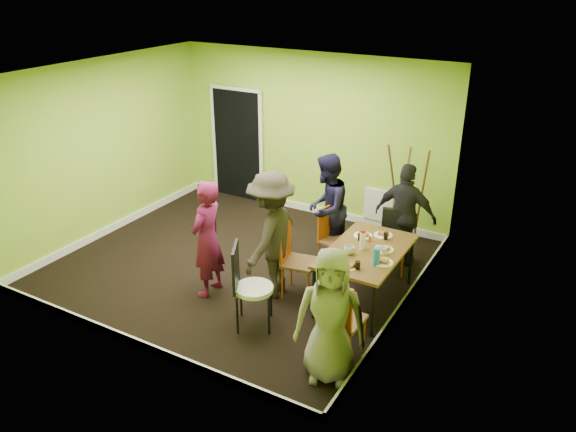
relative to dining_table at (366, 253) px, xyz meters
name	(u,v)px	position (x,y,z in m)	size (l,w,h in m)	color
ground	(240,264)	(-1.97, 0.00, -0.70)	(5.00, 5.00, 0.00)	black
room_walls	(238,201)	(-2.00, 0.05, 0.29)	(5.04, 4.54, 2.82)	#9BC232
dining_table	(366,253)	(0.00, 0.00, 0.00)	(0.90, 1.50, 0.75)	black
chair_left_far	(332,234)	(-0.78, 0.62, -0.18)	(0.47, 0.47, 0.92)	#C95612
chair_left_near	(294,255)	(-0.90, -0.30, -0.12)	(0.49, 0.49, 1.02)	#C95612
chair_back_end	(394,227)	(0.00, 1.05, -0.07)	(0.48, 0.52, 0.89)	#C95612
chair_front_end	(340,316)	(0.22, -1.27, -0.12)	(0.45, 0.45, 1.03)	#C95612
chair_bentwood	(248,282)	(-1.02, -1.21, -0.10)	(0.57, 0.56, 1.08)	black
easel	(406,198)	(-0.09, 1.79, 0.11)	(0.66, 0.62, 1.64)	brown
plate_near_left	(363,236)	(-0.19, 0.34, 0.06)	(0.25, 0.25, 0.01)	white
plate_near_right	(327,259)	(-0.33, -0.48, 0.06)	(0.23, 0.23, 0.01)	white
plate_far_back	(383,235)	(0.04, 0.49, 0.06)	(0.25, 0.25, 0.01)	white
plate_far_front	(348,267)	(-0.02, -0.54, 0.06)	(0.21, 0.21, 0.01)	white
plate_wall_back	(384,249)	(0.20, 0.10, 0.06)	(0.25, 0.25, 0.01)	white
plate_wall_front	(383,263)	(0.31, -0.23, 0.06)	(0.25, 0.25, 0.01)	white
thermos	(362,241)	(-0.06, -0.01, 0.17)	(0.07, 0.07, 0.24)	white
blue_bottle	(377,257)	(0.25, -0.31, 0.16)	(0.08, 0.08, 0.22)	blue
orange_bottle	(370,239)	(-0.05, 0.23, 0.10)	(0.03, 0.03, 0.08)	#C95612
glass_mid	(360,237)	(-0.18, 0.20, 0.10)	(0.06, 0.06, 0.10)	black
glass_back	(386,236)	(0.11, 0.39, 0.11)	(0.06, 0.06, 0.10)	black
glass_front	(357,265)	(0.09, -0.51, 0.10)	(0.07, 0.07, 0.10)	black
cup_a	(349,250)	(-0.15, -0.21, 0.11)	(0.13, 0.13, 0.10)	white
cup_b	(384,250)	(0.22, 0.01, 0.10)	(0.10, 0.10, 0.09)	white
person_standing	(207,239)	(-1.88, -0.84, 0.10)	(0.58, 0.38, 1.60)	#5F1036
person_left_far	(327,209)	(-0.95, 0.80, 0.12)	(0.79, 0.62, 1.63)	black
person_left_near	(271,235)	(-1.15, -0.43, 0.16)	(1.11, 0.64, 1.72)	black
person_back_end	(405,216)	(0.10, 1.21, 0.08)	(0.91, 0.38, 1.55)	black
person_front_end	(330,316)	(0.25, -1.58, 0.06)	(0.74, 0.48, 1.52)	gray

